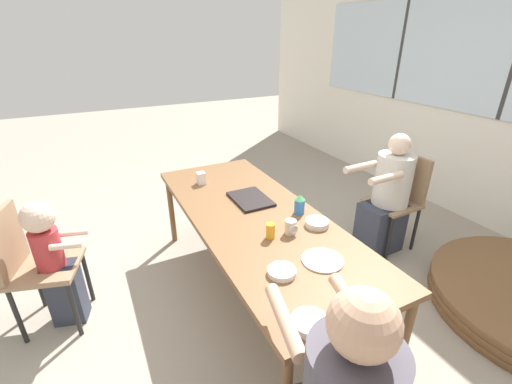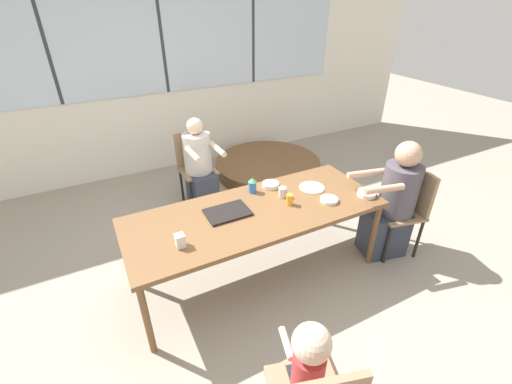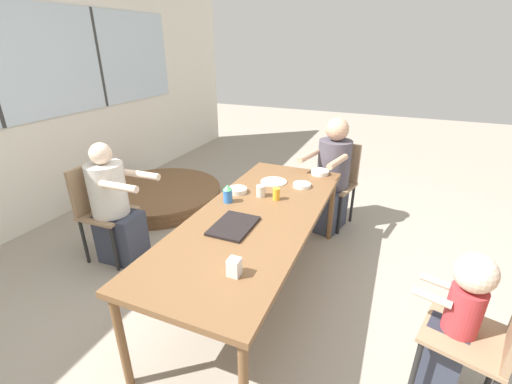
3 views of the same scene
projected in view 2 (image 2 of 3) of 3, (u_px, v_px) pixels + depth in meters
ground_plane at (256, 272)px, 3.24m from camera, size 16.00×16.00×0.00m
wall_back_with_windows at (165, 67)px, 4.54m from camera, size 8.40×0.08×2.80m
dining_table at (256, 215)px, 2.91m from camera, size 2.19×0.85×0.71m
chair_for_woman_green_shirt at (408, 204)px, 3.29m from camera, size 0.48×0.48×0.89m
chair_for_man_blue_shirt at (195, 161)px, 4.10m from camera, size 0.41×0.41×0.89m
person_woman_green_shirt at (392, 206)px, 3.25m from camera, size 0.67×0.46×1.19m
person_man_blue_shirt at (200, 170)px, 3.99m from camera, size 0.36×0.61×1.11m
person_toddler at (305, 381)px, 1.85m from camera, size 0.26×0.36×0.94m
food_tray_dark at (228, 212)px, 2.84m from camera, size 0.36×0.26×0.02m
coffee_mug at (283, 192)px, 3.05m from camera, size 0.08×0.07×0.09m
sippy_cup at (252, 185)px, 3.11m from camera, size 0.08×0.08×0.15m
juice_glass at (290, 200)px, 2.93m from camera, size 0.06×0.06×0.10m
milk_carton_small at (180, 241)px, 2.45m from camera, size 0.07×0.07×0.10m
bowl_white_shallow at (367, 193)px, 3.08m from camera, size 0.16×0.16×0.04m
bowl_cereal at (329, 200)px, 3.00m from camera, size 0.15×0.15×0.03m
bowl_fruit at (271, 185)px, 3.22m from camera, size 0.16×0.16×0.04m
plate_tortillas at (312, 187)px, 3.20m from camera, size 0.24×0.24×0.01m
folded_table_stack at (268, 166)px, 4.99m from camera, size 1.51×1.51×0.18m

